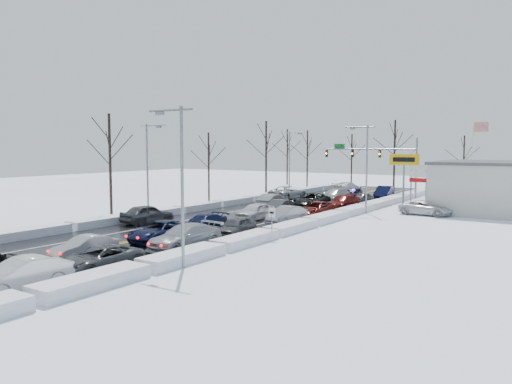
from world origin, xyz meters
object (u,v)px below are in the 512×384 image
Objects in this scene: tires_plus_sign at (404,163)px; oncoming_car_0 at (272,208)px; traffic_signal_mast at (379,157)px; flagpole at (474,154)px.

tires_plus_sign is 1.23× the size of oncoming_car_0.
traffic_signal_mast is 13.92m from tires_plus_sign.
tires_plus_sign is (7.05, -12.00, -0.49)m from traffic_signal_mast.
flagpole reaches higher than traffic_signal_mast.
traffic_signal_mast is at bearing -108.97° from oncoming_car_0.
flagpole is (11.72, 2.01, 0.45)m from traffic_signal_mast.
flagpole is at bearing 71.56° from tires_plus_sign.
tires_plus_sign is at bearing -152.00° from oncoming_car_0.
flagpole is (4.67, 14.01, 0.93)m from tires_plus_sign.
flagpole is 28.15m from oncoming_car_0.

